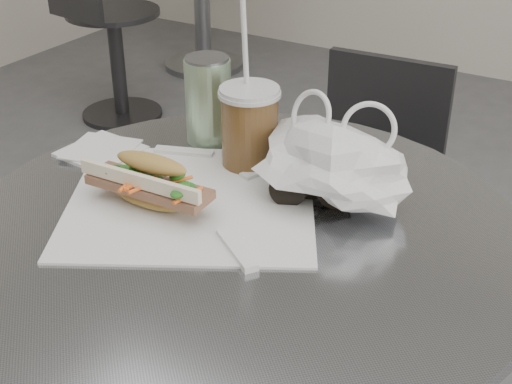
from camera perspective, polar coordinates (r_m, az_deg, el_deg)
The scene contains 10 objects.
cafe_table at distance 1.11m, azimuth -1.06°, elevation -14.66°, with size 0.76×0.76×0.74m.
chair_far at distance 1.73m, azimuth 8.16°, elevation -3.13°, with size 0.38×0.39×0.71m.
bg_chair at distance 3.05m, azimuth -11.75°, elevation 11.42°, with size 0.38×0.41×0.73m.
sandwich_paper at distance 1.00m, azimuth -5.18°, elevation -0.65°, with size 0.34×0.32×0.00m, color white.
banh_mi at distance 0.97m, azimuth -8.45°, elevation 0.77°, with size 0.23×0.09×0.08m.
iced_coffee at distance 1.06m, azimuth -0.52°, elevation 5.32°, with size 0.09×0.09×0.27m.
sunglasses at distance 0.98m, azimuth 4.49°, elevation 0.01°, with size 0.11×0.07×0.05m.
plastic_bag at distance 0.98m, azimuth 6.03°, elevation 2.20°, with size 0.21×0.16×0.11m, color white, non-canonical shape.
napkin_stack at distance 1.15m, azimuth -12.30°, elevation 3.25°, with size 0.12×0.12×0.01m.
drink_can at distance 1.15m, azimuth -3.84°, elevation 7.37°, with size 0.07×0.07×0.14m.
Camera 1 is at (0.43, -0.48, 1.24)m, focal length 50.00 mm.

